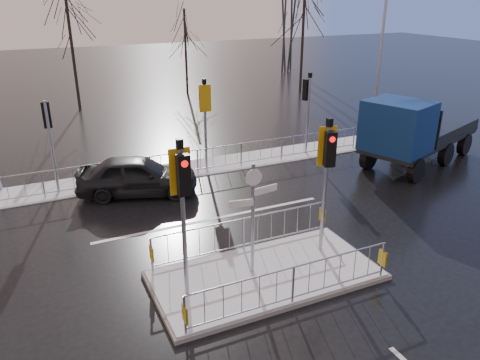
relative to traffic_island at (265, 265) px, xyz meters
name	(u,v)px	position (x,y,z in m)	size (l,w,h in m)	color
ground	(265,277)	(0.01, -0.01, -0.39)	(120.00, 120.00, 0.00)	black
snow_verge	(171,172)	(0.01, 8.59, -0.37)	(30.00, 2.00, 0.04)	white
lane_markings	(271,284)	(0.01, -0.34, -0.39)	(8.00, 11.38, 0.01)	silver
traffic_island	(265,265)	(0.00, 0.00, 0.00)	(6.00, 3.04, 4.15)	slate
far_kerb_fixtures	(180,152)	(0.31, 8.08, 0.63)	(18.00, 0.65, 3.83)	#9599A3
car_far_lane	(138,176)	(-1.75, 6.90, 0.36)	(1.76, 4.39, 1.49)	black
flatbed_truck	(407,132)	(9.20, 4.82, 1.25)	(7.09, 4.53, 3.09)	black
tree_far_a	(70,31)	(-1.99, 21.99, 4.43)	(3.75, 3.75, 7.08)	black
tree_far_b	(185,35)	(6.01, 23.99, 3.79)	(3.25, 3.25, 6.14)	black
tree_far_c	(303,20)	(14.01, 20.99, 4.76)	(4.00, 4.00, 7.55)	black
street_lamp_right	(382,53)	(10.58, 8.49, 4.00)	(1.25, 0.18, 8.00)	#9599A3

